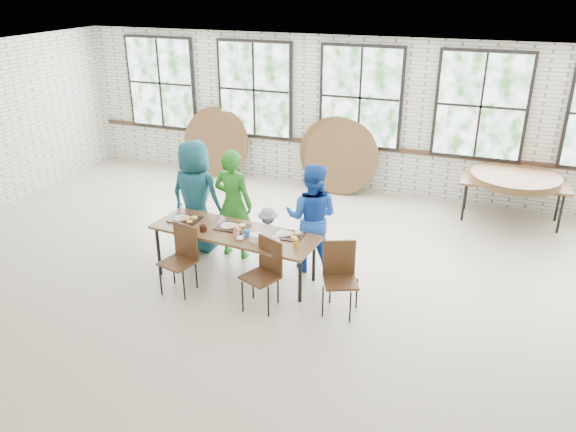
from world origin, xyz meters
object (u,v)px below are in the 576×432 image
chair_near_left (182,253)px  storage_table (514,184)px  dining_table (235,234)px  chair_near_right (265,268)px

chair_near_left → storage_table: 5.88m
dining_table → storage_table: bearing=49.2°
chair_near_right → storage_table: bearing=77.9°
chair_near_left → chair_near_right: 1.23m
dining_table → chair_near_right: bearing=-32.0°
dining_table → storage_table: 5.11m
chair_near_left → storage_table: size_ratio=0.52×
dining_table → chair_near_left: 0.78m
chair_near_left → storage_table: (4.25, 4.06, 0.13)m
chair_near_left → storage_table: chair_near_left is taller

